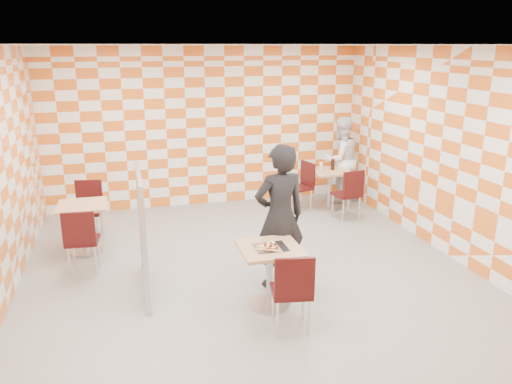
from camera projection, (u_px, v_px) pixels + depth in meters
room_shell at (242, 161)px, 6.73m from camera, size 7.00×7.00×7.00m
main_table at (270, 266)px, 5.85m from camera, size 0.70×0.70×0.75m
second_table at (330, 183)px, 9.41m from camera, size 0.70×0.70×0.75m
empty_table at (84, 220)px, 7.41m from camera, size 0.70×0.70×0.75m
chair_main_front at (293, 287)px, 5.26m from camera, size 0.49×0.49×0.92m
chair_second_front at (350, 191)px, 8.75m from camera, size 0.48×0.49×0.92m
chair_second_side at (303, 182)px, 9.29m from camera, size 0.52×0.51×0.92m
chair_empty_near at (81, 237)px, 6.65m from camera, size 0.46×0.47×0.92m
chair_empty_far at (89, 205)px, 8.00m from camera, size 0.48×0.49×0.92m
partition at (142, 232)px, 6.14m from camera, size 0.08×1.38×1.55m
man_dark at (280, 217)px, 6.24m from camera, size 0.74×0.54×1.86m
man_white at (340, 160)px, 9.77m from camera, size 0.94×0.80×1.69m
pizza_on_foil at (270, 246)px, 5.76m from camera, size 0.40×0.40×0.04m
sport_bottle at (321, 165)px, 9.34m from camera, size 0.06×0.06×0.20m
soda_bottle at (333, 164)px, 9.36m from camera, size 0.07×0.07×0.23m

